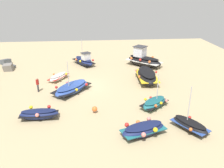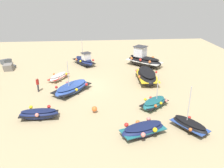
% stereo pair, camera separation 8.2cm
% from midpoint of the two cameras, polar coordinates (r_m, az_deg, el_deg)
% --- Properties ---
extents(ground_plane, '(51.64, 51.64, 0.00)m').
position_cam_midpoint_polar(ground_plane, '(27.61, -6.80, -0.76)').
color(ground_plane, tan).
extents(fishing_boat_0, '(5.27, 2.61, 1.35)m').
position_cam_midpoint_polar(fishing_boat_0, '(29.24, 8.46, 2.01)').
color(fishing_boat_0, black).
rests_on(fishing_boat_0, ground_plane).
extents(fishing_boat_1, '(3.01, 3.23, 3.31)m').
position_cam_midpoint_polar(fishing_boat_1, '(23.13, 10.27, -4.55)').
color(fishing_boat_1, '#1E6670').
rests_on(fishing_boat_1, ground_plane).
extents(fishing_boat_2, '(4.91, 4.43, 3.67)m').
position_cam_midpoint_polar(fishing_boat_2, '(26.29, -9.58, -0.95)').
color(fishing_boat_2, '#2D4C9E').
rests_on(fishing_boat_2, ground_plane).
extents(fishing_boat_3, '(5.11, 5.34, 2.89)m').
position_cam_midpoint_polar(fishing_boat_3, '(34.89, 7.73, 5.83)').
color(fishing_boat_3, black).
rests_on(fishing_boat_3, ground_plane).
extents(fishing_boat_4, '(4.45, 3.59, 3.73)m').
position_cam_midpoint_polar(fishing_boat_4, '(35.47, -6.68, 5.65)').
color(fishing_boat_4, navy).
rests_on(fishing_boat_4, ground_plane).
extents(fishing_boat_5, '(3.29, 2.61, 0.81)m').
position_cam_midpoint_polar(fishing_boat_5, '(30.24, -12.69, 1.71)').
color(fishing_boat_5, white).
rests_on(fishing_boat_5, ground_plane).
extents(fishing_boat_6, '(2.59, 3.92, 1.03)m').
position_cam_midpoint_polar(fishing_boat_6, '(18.88, 7.62, -10.82)').
color(fishing_boat_6, navy).
rests_on(fishing_boat_6, ground_plane).
extents(fishing_boat_7, '(1.81, 3.41, 0.99)m').
position_cam_midpoint_polar(fishing_boat_7, '(21.80, -17.13, -6.91)').
color(fishing_boat_7, navy).
rests_on(fishing_boat_7, ground_plane).
extents(fishing_boat_8, '(3.36, 2.77, 3.78)m').
position_cam_midpoint_polar(fishing_boat_8, '(20.31, 18.33, -9.43)').
color(fishing_boat_8, black).
rests_on(fishing_boat_8, ground_plane).
extents(person_walking, '(0.32, 0.32, 1.65)m').
position_cam_midpoint_polar(person_walking, '(27.15, -17.43, 0.09)').
color(person_walking, '#2D2D38').
rests_on(person_walking, ground_plane).
extents(mooring_buoy_0, '(0.50, 0.50, 0.67)m').
position_cam_midpoint_polar(mooring_buoy_0, '(21.83, -4.16, -6.01)').
color(mooring_buoy_0, '#3F3F42').
rests_on(mooring_buoy_0, ground_plane).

